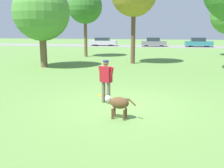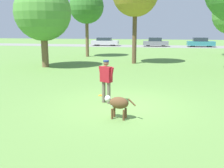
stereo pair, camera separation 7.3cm
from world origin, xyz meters
The scene contains 10 objects.
ground_plane centered at (0.00, 0.00, 0.00)m, with size 120.00×120.00×0.00m, color #608C42.
far_road_strip centered at (0.00, 32.74, 0.01)m, with size 120.00×6.00×0.01m.
person centered at (-0.60, 0.13, 0.94)m, with size 0.66×0.40×1.59m.
dog centered at (0.11, -1.48, 0.48)m, with size 1.00×0.46×0.70m.
frisbee centered at (-1.05, 1.15, 0.01)m, with size 0.20×0.20×0.02m.
tree_near_left centered at (-6.84, 8.42, 3.78)m, with size 3.90×3.90×5.75m.
tree_far_left centered at (-5.88, 15.88, 4.75)m, with size 3.27×3.27×6.42m.
parked_car_silver centered at (-7.80, 32.59, 0.66)m, with size 4.35×1.91×1.31m.
parked_car_grey centered at (0.26, 32.54, 0.66)m, with size 3.90×1.90×1.36m.
parked_car_teal centered at (6.96, 32.65, 0.67)m, with size 3.98×1.84×1.40m.
Camera 2 is at (1.38, -9.01, 2.69)m, focal length 42.00 mm.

